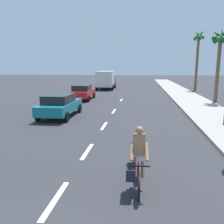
{
  "coord_description": "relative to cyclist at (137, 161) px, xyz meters",
  "views": [
    {
      "loc": [
        2.18,
        -1.42,
        3.39
      ],
      "look_at": [
        0.64,
        10.03,
        1.1
      ],
      "focal_mm": 36.22,
      "sensor_mm": 36.0,
      "label": 1
    }
  ],
  "objects": [
    {
      "name": "lane_stripe_1",
      "position": [
        -2.08,
        -0.83,
        -0.83
      ],
      "size": [
        0.16,
        1.8,
        0.01
      ],
      "primitive_type": "cube",
      "color": "white",
      "rests_on": "ground"
    },
    {
      "name": "sidewalk_strip",
      "position": [
        5.08,
        17.51,
        -0.76
      ],
      "size": [
        3.6,
        80.0,
        0.14
      ],
      "primitive_type": "cube",
      "color": "#9E998E",
      "rests_on": "ground"
    },
    {
      "name": "ground_plane",
      "position": [
        -2.08,
        15.51,
        -0.83
      ],
      "size": [
        160.0,
        160.0,
        0.0
      ],
      "primitive_type": "plane",
      "color": "#2D2D33"
    },
    {
      "name": "lane_stripe_3",
      "position": [
        -2.08,
        6.8,
        -0.83
      ],
      "size": [
        0.16,
        1.8,
        0.01
      ],
      "primitive_type": "cube",
      "color": "white",
      "rests_on": "ground"
    },
    {
      "name": "delivery_truck",
      "position": [
        -5.59,
        29.45,
        0.67
      ],
      "size": [
        2.82,
        6.31,
        2.8
      ],
      "rotation": [
        0.0,
        0.0,
        0.03
      ],
      "color": "maroon",
      "rests_on": "ground"
    },
    {
      "name": "parked_car_teal",
      "position": [
        -5.55,
        8.94,
        0.01
      ],
      "size": [
        2.12,
        4.56,
        1.57
      ],
      "rotation": [
        0.0,
        0.0,
        0.01
      ],
      "color": "#14727A",
      "rests_on": "ground"
    },
    {
      "name": "lane_stripe_5",
      "position": [
        -2.08,
        17.66,
        -0.83
      ],
      "size": [
        0.16,
        1.8,
        0.01
      ],
      "primitive_type": "cube",
      "color": "white",
      "rests_on": "ground"
    },
    {
      "name": "parked_car_red",
      "position": [
        -6.21,
        17.43,
        0.01
      ],
      "size": [
        2.21,
        4.59,
        1.57
      ],
      "rotation": [
        0.0,
        0.0,
        0.04
      ],
      "color": "red",
      "rests_on": "ground"
    },
    {
      "name": "lane_stripe_2",
      "position": [
        -2.08,
        2.65,
        -0.83
      ],
      "size": [
        0.16,
        1.8,
        0.01
      ],
      "primitive_type": "cube",
      "color": "white",
      "rests_on": "ground"
    },
    {
      "name": "palm_tree_distant",
      "position": [
        7.82,
        28.79,
        5.47
      ],
      "size": [
        1.74,
        1.83,
        8.66
      ],
      "color": "brown",
      "rests_on": "ground"
    },
    {
      "name": "cyclist",
      "position": [
        0.0,
        0.0,
        0.0
      ],
      "size": [
        0.64,
        1.71,
        1.82
      ],
      "rotation": [
        0.0,
        0.0,
        3.19
      ],
      "color": "black",
      "rests_on": "ground"
    },
    {
      "name": "palm_tree_far",
      "position": [
        7.11,
        16.85,
        4.66
      ],
      "size": [
        1.88,
        1.89,
        6.95
      ],
      "color": "brown",
      "rests_on": "ground"
    },
    {
      "name": "lane_stripe_4",
      "position": [
        -2.08,
        11.34,
        -0.83
      ],
      "size": [
        0.16,
        1.8,
        0.01
      ],
      "primitive_type": "cube",
      "color": "white",
      "rests_on": "ground"
    }
  ]
}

